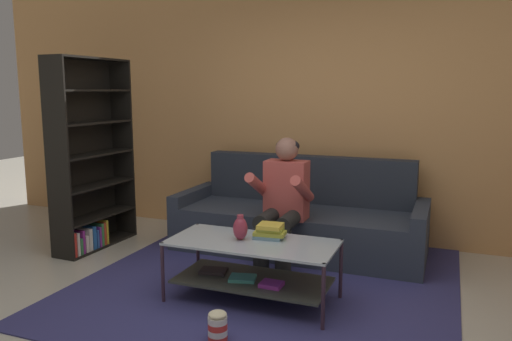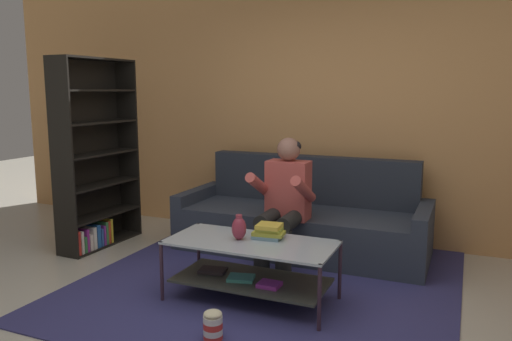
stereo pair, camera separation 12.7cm
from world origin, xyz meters
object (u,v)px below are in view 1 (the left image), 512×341
bookshelf (88,168)px  book_stack (270,231)px  coffee_table (252,262)px  couch (300,221)px  vase (240,228)px  popcorn_tub (218,326)px  person_seated_center (283,198)px

bookshelf → book_stack: bearing=-13.8°
bookshelf → coffee_table: bearing=-17.8°
coffee_table → book_stack: size_ratio=5.01×
couch → vase: 1.34m
couch → popcorn_tub: bearing=-88.7°
couch → vase: bearing=-93.6°
bookshelf → popcorn_tub: bearing=-32.2°
book_stack → bookshelf: 2.24m
vase → popcorn_tub: size_ratio=0.96×
couch → coffee_table: (0.01, -1.32, 0.01)m
bookshelf → popcorn_tub: size_ratio=9.45×
person_seated_center → couch: bearing=90.0°
book_stack → popcorn_tub: (-0.07, -0.79, -0.42)m
bookshelf → popcorn_tub: (2.09, -1.32, -0.72)m
couch → vase: (-0.08, -1.32, 0.27)m
popcorn_tub → book_stack: bearing=85.1°
vase → book_stack: bearing=32.5°
vase → person_seated_center: bearing=83.9°
coffee_table → vase: 0.27m
coffee_table → book_stack: book_stack is taller
bookshelf → person_seated_center: bearing=3.2°
person_seated_center → book_stack: bearing=-80.1°
popcorn_tub → bookshelf: bearing=147.8°
person_seated_center → vase: bearing=-96.1°
couch → vase: size_ratio=12.58×
popcorn_tub → person_seated_center: bearing=91.8°
coffee_table → vase: bearing=176.3°
couch → popcorn_tub: couch is taller
person_seated_center → vase: (-0.08, -0.77, -0.08)m
couch → book_stack: couch is taller
vase → book_stack: 0.23m
coffee_table → popcorn_tub: 0.69m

